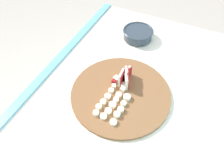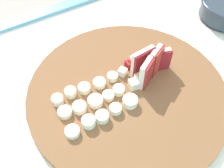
{
  "view_description": "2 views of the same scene",
  "coord_description": "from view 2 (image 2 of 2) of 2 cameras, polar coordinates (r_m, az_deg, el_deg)",
  "views": [
    {
      "loc": [
        0.34,
        0.16,
        1.56
      ],
      "look_at": [
        -0.13,
        -0.06,
        0.92
      ],
      "focal_mm": 33.24,
      "sensor_mm": 36.0,
      "label": 1
    },
    {
      "loc": [
        0.05,
        0.21,
        1.28
      ],
      "look_at": [
        -0.1,
        -0.03,
        0.91
      ],
      "focal_mm": 38.63,
      "sensor_mm": 36.0,
      "label": 2
    }
  ],
  "objects": [
    {
      "name": "cutting_board",
      "position": [
        0.5,
        3.61,
        -1.53
      ],
      "size": [
        0.41,
        0.41,
        0.01
      ],
      "primitive_type": "cylinder",
      "color": "brown",
      "rests_on": "tiled_countertop"
    },
    {
      "name": "apple_wedge_fan",
      "position": [
        0.5,
        9.15,
        4.63
      ],
      "size": [
        0.1,
        0.05,
        0.06
      ],
      "color": "maroon",
      "rests_on": "cutting_board"
    },
    {
      "name": "apple_dice_pile",
      "position": [
        0.51,
        5.4,
        3.55
      ],
      "size": [
        0.07,
        0.07,
        0.02
      ],
      "color": "beige",
      "rests_on": "cutting_board"
    },
    {
      "name": "banana_slice_rows",
      "position": [
        0.46,
        -4.21,
        -4.25
      ],
      "size": [
        0.15,
        0.11,
        0.02
      ],
      "color": "beige",
      "rests_on": "cutting_board"
    }
  ]
}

